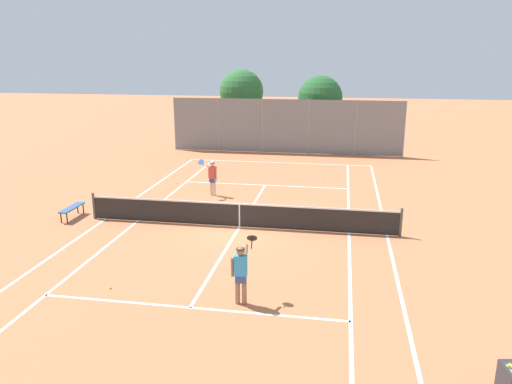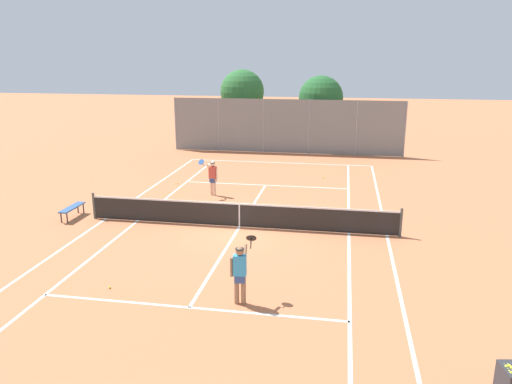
{
  "view_description": "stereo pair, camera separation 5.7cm",
  "coord_description": "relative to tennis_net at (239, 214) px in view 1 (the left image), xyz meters",
  "views": [
    {
      "loc": [
        3.7,
        -17.67,
        6.39
      ],
      "look_at": [
        0.38,
        1.5,
        1.0
      ],
      "focal_mm": 35.0,
      "sensor_mm": 36.0,
      "label": 1
    },
    {
      "loc": [
        3.75,
        -17.66,
        6.39
      ],
      "look_at": [
        0.38,
        1.5,
        1.0
      ],
      "focal_mm": 35.0,
      "sensor_mm": 36.0,
      "label": 2
    }
  ],
  "objects": [
    {
      "name": "back_fence",
      "position": [
        0.0,
        15.04,
        1.28
      ],
      "size": [
        15.32,
        0.08,
        3.58
      ],
      "color": "gray",
      "rests_on": "ground"
    },
    {
      "name": "loose_tennis_ball_2",
      "position": [
        -4.47,
        5.88,
        -0.48
      ],
      "size": [
        0.07,
        0.07,
        0.07
      ],
      "primitive_type": "sphere",
      "color": "#D1DB33",
      "rests_on": "ground"
    },
    {
      "name": "player_far_left",
      "position": [
        -2.14,
        4.15,
        0.42
      ],
      "size": [
        0.83,
        0.69,
        1.77
      ],
      "color": "beige",
      "rests_on": "ground"
    },
    {
      "name": "player_near_side",
      "position": [
        1.26,
        -5.93,
        0.42
      ],
      "size": [
        0.61,
        0.78,
        1.77
      ],
      "color": "#936B4C",
      "rests_on": "ground"
    },
    {
      "name": "tennis_net",
      "position": [
        0.0,
        0.0,
        0.0
      ],
      "size": [
        12.0,
        0.1,
        1.07
      ],
      "color": "#474C47",
      "rests_on": "ground"
    },
    {
      "name": "court_line_markings",
      "position": [
        0.0,
        0.0,
        -0.51
      ],
      "size": [
        11.1,
        23.9,
        0.01
      ],
      "color": "silver",
      "rests_on": "ground"
    },
    {
      "name": "tree_behind_right",
      "position": [
        2.21,
        16.85,
        2.9
      ],
      "size": [
        3.01,
        3.01,
        5.02
      ],
      "color": "brown",
      "rests_on": "ground"
    },
    {
      "name": "ground_plane",
      "position": [
        0.0,
        0.0,
        -0.51
      ],
      "size": [
        120.0,
        120.0,
        0.0
      ],
      "primitive_type": "plane",
      "color": "#C67047"
    },
    {
      "name": "courtside_bench",
      "position": [
        -6.86,
        -0.08,
        -0.1
      ],
      "size": [
        0.36,
        1.5,
        0.47
      ],
      "color": "#33598C",
      "rests_on": "ground"
    },
    {
      "name": "tree_behind_left",
      "position": [
        -3.55,
        17.97,
        3.16
      ],
      "size": [
        3.15,
        3.15,
        5.36
      ],
      "color": "brown",
      "rests_on": "ground"
    },
    {
      "name": "loose_tennis_ball_0",
      "position": [
        2.82,
        8.4,
        -0.48
      ],
      "size": [
        0.07,
        0.07,
        0.07
      ],
      "primitive_type": "sphere",
      "color": "#D1DB33",
      "rests_on": "ground"
    },
    {
      "name": "loose_tennis_ball_1",
      "position": [
        -2.55,
        -5.74,
        -0.48
      ],
      "size": [
        0.07,
        0.07,
        0.07
      ],
      "primitive_type": "sphere",
      "color": "#D1DB33",
      "rests_on": "ground"
    }
  ]
}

